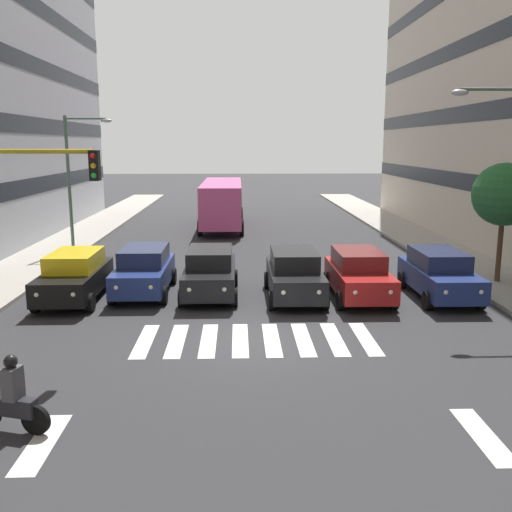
% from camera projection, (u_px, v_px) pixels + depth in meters
% --- Properties ---
extents(ground_plane, '(180.00, 180.00, 0.00)m').
position_uv_depth(ground_plane, '(256.00, 340.00, 15.98)').
color(ground_plane, '#2D2D30').
extents(crosswalk_markings, '(6.75, 2.80, 0.01)m').
position_uv_depth(crosswalk_markings, '(256.00, 340.00, 15.98)').
color(crosswalk_markings, silver).
rests_on(crosswalk_markings, ground_plane).
extents(lane_arrow_0, '(0.50, 2.20, 0.01)m').
position_uv_depth(lane_arrow_0, '(483.00, 436.00, 10.72)').
color(lane_arrow_0, silver).
rests_on(lane_arrow_0, ground_plane).
extents(lane_arrow_1, '(0.50, 2.20, 0.01)m').
position_uv_depth(lane_arrow_1, '(42.00, 443.00, 10.45)').
color(lane_arrow_1, silver).
rests_on(lane_arrow_1, ground_plane).
extents(car_0, '(2.02, 4.44, 1.72)m').
position_uv_depth(car_0, '(439.00, 274.00, 20.18)').
color(car_0, navy).
rests_on(car_0, ground_plane).
extents(car_1, '(2.02, 4.44, 1.72)m').
position_uv_depth(car_1, '(358.00, 274.00, 20.17)').
color(car_1, maroon).
rests_on(car_1, ground_plane).
extents(car_2, '(2.02, 4.44, 1.72)m').
position_uv_depth(car_2, '(294.00, 274.00, 20.16)').
color(car_2, black).
rests_on(car_2, ground_plane).
extents(car_3, '(2.02, 4.44, 1.72)m').
position_uv_depth(car_3, '(210.00, 272.00, 20.50)').
color(car_3, black).
rests_on(car_3, ground_plane).
extents(car_4, '(2.02, 4.44, 1.72)m').
position_uv_depth(car_4, '(144.00, 270.00, 20.78)').
color(car_4, navy).
rests_on(car_4, ground_plane).
extents(car_5, '(2.02, 4.44, 1.72)m').
position_uv_depth(car_5, '(75.00, 276.00, 19.88)').
color(car_5, black).
rests_on(car_5, ground_plane).
extents(bus_behind_traffic, '(2.78, 10.50, 3.00)m').
position_uv_depth(bus_behind_traffic, '(222.00, 199.00, 37.12)').
color(bus_behind_traffic, '#DB5193').
rests_on(bus_behind_traffic, ground_plane).
extents(motorcycle_with_rider, '(1.66, 0.58, 1.57)m').
position_uv_depth(motorcycle_with_rider, '(11.00, 400.00, 10.78)').
color(motorcycle_with_rider, black).
rests_on(motorcycle_with_rider, ground_plane).
extents(street_lamp_right, '(2.37, 0.28, 6.70)m').
position_uv_depth(street_lamp_right, '(76.00, 169.00, 27.97)').
color(street_lamp_right, '#4C6B56').
rests_on(street_lamp_right, sidewalk_right).
extents(street_tree_1, '(2.42, 2.42, 4.64)m').
position_uv_depth(street_tree_1, '(504.00, 195.00, 21.50)').
color(street_tree_1, '#513823').
rests_on(street_tree_1, sidewalk_left).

